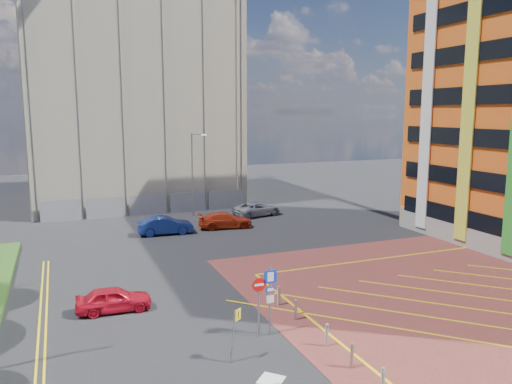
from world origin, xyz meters
TOP-DOWN VIEW (x-y plane):
  - ground at (0.00, 0.00)m, footprint 140.00×140.00m
  - forecourt at (14.00, 0.00)m, footprint 26.00×26.00m
  - lamp_back at (4.08, 28.00)m, footprint 1.53×0.16m
  - sign_cluster at (0.30, 0.98)m, footprint 1.17×0.12m
  - warning_sign at (-1.81, -0.78)m, footprint 0.56×0.38m
  - bollard_row at (2.30, -1.67)m, footprint 0.14×11.14m
  - construction_building at (0.00, 40.00)m, footprint 21.20×19.20m
  - construction_fence at (1.00, 30.00)m, footprint 21.60×0.06m
  - car_red_left at (-5.79, 6.42)m, footprint 3.79×1.66m
  - car_blue_back at (-0.05, 21.53)m, footprint 4.61×1.86m
  - car_red_back at (5.26, 21.85)m, footprint 4.89×2.48m
  - car_silver_back at (9.78, 25.63)m, footprint 5.24×3.27m

SIDE VIEW (x-z plane):
  - ground at x=0.00m, z-range 0.00..0.00m
  - forecourt at x=14.00m, z-range 0.00..0.02m
  - bollard_row at x=2.30m, z-range 0.02..0.92m
  - car_red_left at x=-5.79m, z-range 0.00..1.27m
  - car_silver_back at x=9.78m, z-range 0.00..1.35m
  - car_red_back at x=5.26m, z-range 0.00..1.36m
  - car_blue_back at x=-0.05m, z-range 0.00..1.49m
  - construction_fence at x=1.00m, z-range 0.00..2.00m
  - warning_sign at x=-1.81m, z-range 0.31..2.55m
  - sign_cluster at x=0.30m, z-range 0.35..3.55m
  - lamp_back at x=4.08m, z-range 0.36..8.36m
  - construction_building at x=0.00m, z-range 0.00..22.00m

